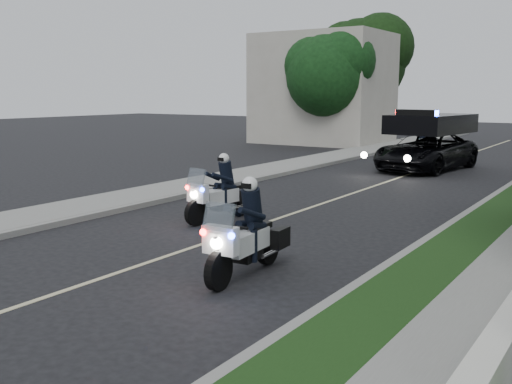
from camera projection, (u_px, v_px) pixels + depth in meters
ground at (176, 253)px, 12.17m from camera, size 120.00×120.00×0.00m
curb_right at (492, 198)px, 18.14m from camera, size 0.20×60.00×0.15m
curb_left at (268, 177)px, 22.61m from camera, size 0.20×60.00×0.15m
sidewalk_left at (244, 175)px, 23.20m from camera, size 2.00×60.00×0.16m
building_far at (323, 89)px, 38.40m from camera, size 8.00×6.00×7.00m
lane_marking at (368, 188)px, 20.39m from camera, size 0.12×50.00×0.01m
police_moto_left at (221, 220)px, 15.30m from camera, size 0.98×2.12×1.74m
police_moto_right at (246, 276)px, 10.66m from camera, size 0.90×2.17×1.80m
police_suv at (425, 170)px, 25.27m from camera, size 3.36×5.99×2.77m
bicycle at (422, 153)px, 32.50m from camera, size 0.72×1.93×1.00m
cyclist at (422, 153)px, 32.50m from camera, size 0.59×0.43×1.52m
tree_left_near at (325, 147)px, 36.14m from camera, size 6.51×6.51×8.26m
tree_left_far at (359, 139)px, 42.09m from camera, size 7.74×7.74×10.28m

